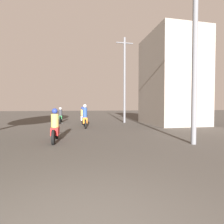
{
  "coord_description": "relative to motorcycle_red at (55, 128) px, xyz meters",
  "views": [
    {
      "loc": [
        0.04,
        -1.65,
        1.54
      ],
      "look_at": [
        3.7,
        15.97,
        0.95
      ],
      "focal_mm": 28.0,
      "sensor_mm": 36.0,
      "label": 1
    }
  ],
  "objects": [
    {
      "name": "motorcycle_green",
      "position": [
        -0.57,
        9.56,
        0.0
      ],
      "size": [
        0.6,
        2.02,
        1.45
      ],
      "rotation": [
        0.0,
        0.0,
        -0.01
      ],
      "color": "black",
      "rests_on": "ground_plane"
    },
    {
      "name": "motorcycle_red",
      "position": [
        0.0,
        0.0,
        0.0
      ],
      "size": [
        0.6,
        1.99,
        1.45
      ],
      "rotation": [
        0.0,
        0.0,
        0.12
      ],
      "color": "black",
      "rests_on": "ground_plane"
    },
    {
      "name": "utility_pole_near",
      "position": [
        5.57,
        -1.69,
        2.99
      ],
      "size": [
        1.6,
        0.2,
        6.83
      ],
      "color": "slate",
      "rests_on": "ground_plane"
    },
    {
      "name": "motorcycle_orange",
      "position": [
        1.53,
        4.74,
        0.08
      ],
      "size": [
        0.6,
        1.91,
        1.68
      ],
      "rotation": [
        0.0,
        0.0,
        0.13
      ],
      "color": "black",
      "rests_on": "ground_plane"
    },
    {
      "name": "building_right_near",
      "position": [
        8.97,
        5.83,
        3.23
      ],
      "size": [
        4.07,
        5.15,
        7.62
      ],
      "color": "gray",
      "rests_on": "ground_plane"
    },
    {
      "name": "motorcycle_white",
      "position": [
        1.45,
        7.21,
        0.02
      ],
      "size": [
        0.6,
        1.96,
        1.5
      ],
      "rotation": [
        0.0,
        0.0,
        -0.03
      ],
      "color": "black",
      "rests_on": "ground_plane"
    },
    {
      "name": "utility_pole_far",
      "position": [
        5.35,
        7.84,
        3.53
      ],
      "size": [
        1.6,
        0.2,
        7.9
      ],
      "color": "slate",
      "rests_on": "ground_plane"
    }
  ]
}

